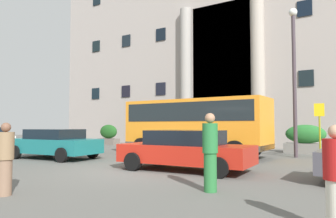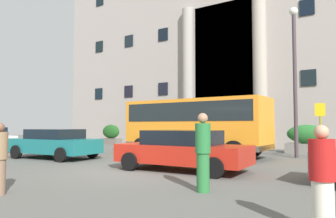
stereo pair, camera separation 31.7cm
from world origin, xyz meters
The scene contains 14 objects.
ground_plane centered at (0.00, 0.00, -0.06)m, with size 80.00×64.00×0.12m, color #5B5B55.
office_building_facade centered at (-0.01, 17.48, 10.29)m, with size 36.88×9.72×20.60m.
orange_minibus centered at (-0.40, 5.50, 1.66)m, with size 7.10×2.72×2.79m.
bus_stop_sign centered at (4.96, 7.61, 1.59)m, with size 0.44×0.08×2.56m.
hedge_planter_entrance_right centered at (-10.58, 10.25, 0.76)m, with size 1.75×0.77×1.58m.
hedge_planter_east centered at (-3.67, 10.11, 0.83)m, with size 1.45×0.70×1.72m.
hedge_planter_far_west centered at (3.97, 10.14, 0.76)m, with size 2.19×0.92×1.57m.
hedge_planter_west centered at (-0.67, 10.60, 0.75)m, with size 1.78×0.93×1.55m.
parked_estate_mid centered at (1.49, 0.96, 0.71)m, with size 4.58×2.18×1.37m.
white_taxi_kerbside centered at (-5.48, 1.10, 0.71)m, with size 4.39×2.35×1.36m.
motorcycle_near_kerb centered at (-8.56, 3.31, 0.46)m, with size 1.97×0.67×0.89m.
pedestrian_child_trailing centered at (-0.07, -4.47, 0.80)m, with size 0.36×0.36×1.60m.
pedestrian_woman_dark_dress centered at (3.61, -1.72, 0.93)m, with size 0.36×0.36×1.83m.
lamppost_plaza_centre centered at (3.91, 7.54, 4.25)m, with size 0.40×0.40×7.27m.
Camera 1 is at (6.65, -8.48, 1.55)m, focal length 33.49 mm.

